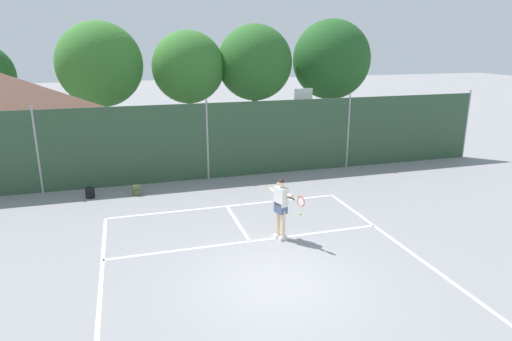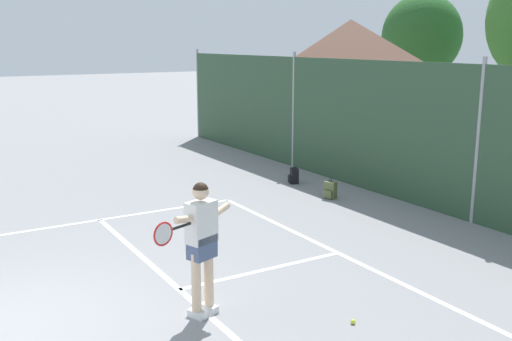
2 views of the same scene
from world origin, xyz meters
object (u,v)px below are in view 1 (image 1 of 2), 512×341
object	(u,v)px
basketball_hoop	(302,115)
tennis_ball	(300,214)
backpack_black	(90,193)
backpack_olive	(137,190)
tennis_player	(281,203)

from	to	relation	value
basketball_hoop	tennis_ball	size ratio (longest dim) A/B	53.79
basketball_hoop	backpack_black	xyz separation A→B (m)	(-9.45, -2.46, -2.12)
basketball_hoop	tennis_ball	world-z (taller)	basketball_hoop
basketball_hoop	backpack_olive	xyz separation A→B (m)	(-7.75, -2.58, -2.12)
backpack_black	backpack_olive	world-z (taller)	same
backpack_black	tennis_player	bearing A→B (deg)	-43.67
tennis_player	backpack_black	size ratio (longest dim) A/B	4.01
basketball_hoop	tennis_player	distance (m)	8.80
tennis_ball	backpack_olive	distance (m)	6.36
tennis_ball	tennis_player	bearing A→B (deg)	-128.32
tennis_player	backpack_olive	distance (m)	6.63
basketball_hoop	tennis_player	xyz separation A→B (m)	(-3.81, -7.84, -1.20)
basketball_hoop	tennis_player	world-z (taller)	basketball_hoop
basketball_hoop	tennis_ball	distance (m)	7.13
tennis_player	backpack_olive	bearing A→B (deg)	126.88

